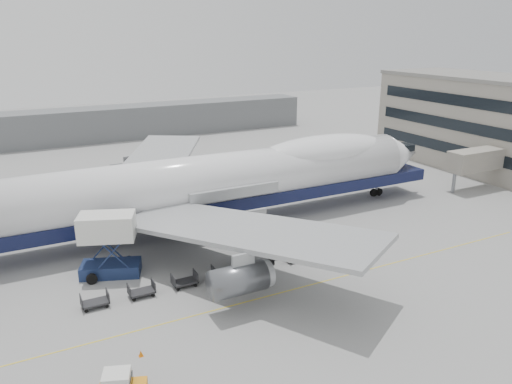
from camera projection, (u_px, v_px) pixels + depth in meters
ground at (262, 264)px, 50.80m from camera, size 260.00×260.00×0.00m
apron_line at (293, 290)px, 45.73m from camera, size 60.00×0.15×0.01m
hangar at (64, 127)px, 104.56m from camera, size 110.00×8.00×7.00m
airliner at (220, 180)px, 59.51m from camera, size 67.00×55.30×19.98m
catering_truck at (108, 242)px, 47.56m from camera, size 6.18×5.16×6.23m
traffic_cone at (141, 353)px, 36.30m from camera, size 0.33×0.33×0.49m
dolly_0 at (95, 302)px, 42.67m from camera, size 2.30×1.35×1.30m
dolly_1 at (142, 291)px, 44.43m from camera, size 2.30×1.35×1.30m
dolly_2 at (185, 281)px, 46.19m from camera, size 2.30×1.35×1.30m
dolly_3 at (224, 272)px, 47.95m from camera, size 2.30×1.35×1.30m
dolly_4 at (261, 263)px, 49.71m from camera, size 2.30×1.35×1.30m
dolly_5 at (296, 255)px, 51.47m from camera, size 2.30×1.35×1.30m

